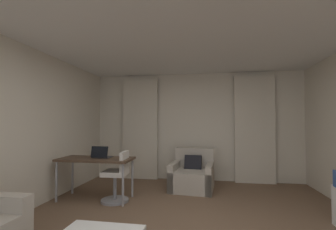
# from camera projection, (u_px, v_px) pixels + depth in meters

# --- Properties ---
(wall_window) EXTENTS (5.12, 0.06, 2.60)m
(wall_window) POSITION_uv_depth(u_px,v_px,m) (195.00, 126.00, 5.69)
(wall_window) COLOR beige
(wall_window) RESTS_ON ground
(ceiling) EXTENTS (5.12, 6.12, 0.06)m
(ceiling) POSITION_uv_depth(u_px,v_px,m) (183.00, 19.00, 2.75)
(ceiling) COLOR white
(ceiling) RESTS_ON wall_left
(curtain_left_panel) EXTENTS (0.90, 0.06, 2.50)m
(curtain_left_panel) POSITION_uv_depth(u_px,v_px,m) (140.00, 128.00, 5.78)
(curtain_left_panel) COLOR beige
(curtain_left_panel) RESTS_ON ground
(curtain_right_panel) EXTENTS (0.90, 0.06, 2.50)m
(curtain_right_panel) POSITION_uv_depth(u_px,v_px,m) (255.00, 129.00, 5.34)
(curtain_right_panel) COLOR beige
(curtain_right_panel) RESTS_ON ground
(armchair) EXTENTS (0.94, 0.95, 0.82)m
(armchair) POSITION_uv_depth(u_px,v_px,m) (192.00, 176.00, 4.85)
(armchair) COLOR #B2A899
(armchair) RESTS_ON ground
(desk) EXTENTS (1.33, 0.60, 0.74)m
(desk) POSITION_uv_depth(u_px,v_px,m) (96.00, 162.00, 4.20)
(desk) COLOR #4C3828
(desk) RESTS_ON ground
(desk_chair) EXTENTS (0.48, 0.48, 0.88)m
(desk_chair) POSITION_uv_depth(u_px,v_px,m) (117.00, 179.00, 4.07)
(desk_chair) COLOR gray
(desk_chair) RESTS_ON ground
(laptop) EXTENTS (0.33, 0.26, 0.22)m
(laptop) POSITION_uv_depth(u_px,v_px,m) (101.00, 155.00, 4.21)
(laptop) COLOR #2D2D33
(laptop) RESTS_ON desk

